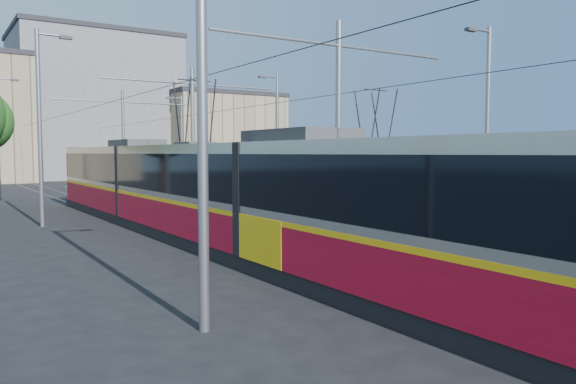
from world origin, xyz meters
TOP-DOWN VIEW (x-y plane):
  - ground at (0.00, 0.00)m, footprint 160.00×160.00m
  - platform at (0.00, 17.00)m, footprint 4.00×50.00m
  - tactile_strip_left at (-1.45, 17.00)m, footprint 0.70×50.00m
  - tactile_strip_right at (1.45, 17.00)m, footprint 0.70×50.00m
  - rails at (0.00, 17.00)m, footprint 8.71×70.00m
  - tram_left at (-3.60, 11.37)m, footprint 2.43×32.20m
  - tram_right at (3.60, 10.26)m, footprint 2.43×28.56m
  - catenary at (0.00, 14.15)m, footprint 9.20×70.00m
  - street_lamps at (-0.00, 21.00)m, footprint 15.18×38.22m
  - shelter at (0.48, 13.67)m, footprint 0.98×1.16m
  - building_centre at (6.00, 64.00)m, footprint 18.36×14.28m
  - building_right at (20.00, 58.00)m, footprint 14.28×10.20m

SIDE VIEW (x-z plane):
  - ground at x=0.00m, z-range 0.00..0.00m
  - rails at x=0.00m, z-range 0.00..0.03m
  - platform at x=0.00m, z-range 0.00..0.30m
  - tactile_strip_left at x=-1.45m, z-range 0.30..0.31m
  - tactile_strip_right at x=1.45m, z-range 0.30..0.31m
  - shelter at x=0.48m, z-range 0.35..2.56m
  - tram_left at x=-3.60m, z-range -1.05..4.45m
  - tram_right at x=3.60m, z-range -0.89..4.61m
  - street_lamps at x=0.00m, z-range 0.18..8.18m
  - catenary at x=0.00m, z-range 1.02..8.02m
  - building_right at x=20.00m, z-range 0.01..10.49m
  - building_centre at x=6.00m, z-range 0.01..17.21m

